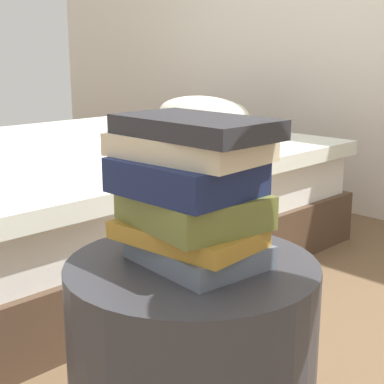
{
  "coord_description": "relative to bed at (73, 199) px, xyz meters",
  "views": [
    {
      "loc": [
        0.73,
        -0.7,
        0.85
      ],
      "look_at": [
        0.0,
        0.0,
        0.6
      ],
      "focal_mm": 54.06,
      "sensor_mm": 36.0,
      "label": 1
    }
  ],
  "objects": [
    {
      "name": "bed",
      "position": [
        0.0,
        0.0,
        0.0
      ],
      "size": [
        1.57,
        2.03,
        0.62
      ],
      "rotation": [
        0.0,
        0.0,
        0.02
      ],
      "color": "#4C3828",
      "rests_on": "ground_plane"
    },
    {
      "name": "book_ochre",
      "position": [
        1.31,
        -0.58,
        0.29
      ],
      "size": [
        0.28,
        0.19,
        0.03
      ],
      "primitive_type": "cube",
      "rotation": [
        0.0,
        0.0,
        0.1
      ],
      "color": "#B7842D",
      "rests_on": "book_slate"
    },
    {
      "name": "book_olive",
      "position": [
        1.31,
        -0.56,
        0.33
      ],
      "size": [
        0.26,
        0.23,
        0.06
      ],
      "primitive_type": "cube",
      "rotation": [
        0.0,
        0.0,
        -0.14
      ],
      "color": "olive",
      "rests_on": "book_ochre"
    },
    {
      "name": "side_table",
      "position": [
        1.32,
        -0.57,
        -0.0
      ],
      "size": [
        0.47,
        0.47,
        0.46
      ],
      "primitive_type": "cylinder",
      "color": "#333338",
      "rests_on": "ground_plane"
    },
    {
      "name": "book_cream",
      "position": [
        1.31,
        -0.57,
        0.45
      ],
      "size": [
        0.29,
        0.19,
        0.04
      ],
      "primitive_type": "cube",
      "rotation": [
        0.0,
        0.0,
        0.09
      ],
      "color": "beige",
      "rests_on": "book_navy"
    },
    {
      "name": "book_slate",
      "position": [
        1.32,
        -0.56,
        0.25
      ],
      "size": [
        0.24,
        0.2,
        0.04
      ],
      "primitive_type": "cube",
      "rotation": [
        0.0,
        0.0,
        -0.08
      ],
      "color": "slate",
      "rests_on": "side_table"
    },
    {
      "name": "book_charcoal",
      "position": [
        1.33,
        -0.57,
        0.49
      ],
      "size": [
        0.29,
        0.17,
        0.03
      ],
      "primitive_type": "cube",
      "rotation": [
        0.0,
        0.0,
        0.01
      ],
      "color": "#28282D",
      "rests_on": "book_cream"
    },
    {
      "name": "book_navy",
      "position": [
        1.31,
        -0.58,
        0.4
      ],
      "size": [
        0.24,
        0.2,
        0.06
      ],
      "primitive_type": "cube",
      "rotation": [
        0.0,
        0.0,
        0.04
      ],
      "color": "#19234C",
      "rests_on": "book_olive"
    }
  ]
}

